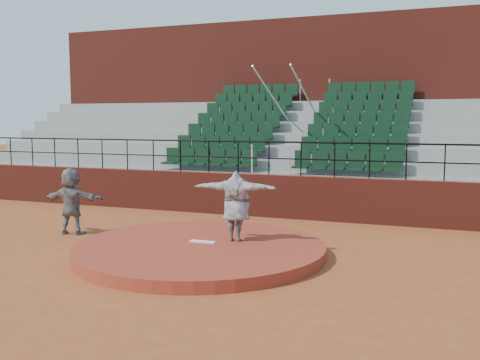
# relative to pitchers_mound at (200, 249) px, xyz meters

# --- Properties ---
(ground) EXTENTS (90.00, 90.00, 0.00)m
(ground) POSITION_rel_pitchers_mound_xyz_m (0.00, 0.00, -0.12)
(ground) COLOR #994822
(ground) RESTS_ON ground
(pitchers_mound) EXTENTS (5.50, 5.50, 0.25)m
(pitchers_mound) POSITION_rel_pitchers_mound_xyz_m (0.00, 0.00, 0.00)
(pitchers_mound) COLOR #973522
(pitchers_mound) RESTS_ON ground
(pitching_rubber) EXTENTS (0.60, 0.15, 0.03)m
(pitching_rubber) POSITION_rel_pitchers_mound_xyz_m (0.00, 0.15, 0.14)
(pitching_rubber) COLOR white
(pitching_rubber) RESTS_ON pitchers_mound
(boundary_wall) EXTENTS (24.00, 0.30, 1.30)m
(boundary_wall) POSITION_rel_pitchers_mound_xyz_m (0.00, 5.00, 0.53)
(boundary_wall) COLOR maroon
(boundary_wall) RESTS_ON ground
(wall_railing) EXTENTS (24.04, 0.05, 1.03)m
(wall_railing) POSITION_rel_pitchers_mound_xyz_m (0.00, 5.00, 1.90)
(wall_railing) COLOR black
(wall_railing) RESTS_ON boundary_wall
(seating_deck) EXTENTS (24.00, 5.97, 4.63)m
(seating_deck) POSITION_rel_pitchers_mound_xyz_m (0.00, 8.65, 1.32)
(seating_deck) COLOR gray
(seating_deck) RESTS_ON ground
(press_box_facade) EXTENTS (24.00, 3.00, 7.10)m
(press_box_facade) POSITION_rel_pitchers_mound_xyz_m (0.00, 12.60, 3.43)
(press_box_facade) COLOR maroon
(press_box_facade) RESTS_ON ground
(pitcher) EXTENTS (1.98, 0.70, 1.58)m
(pitcher) POSITION_rel_pitchers_mound_xyz_m (0.63, 0.58, 0.91)
(pitcher) COLOR black
(pitcher) RESTS_ON pitchers_mound
(fielder) EXTENTS (1.67, 0.76, 1.73)m
(fielder) POSITION_rel_pitchers_mound_xyz_m (-4.05, 0.82, 0.74)
(fielder) COLOR black
(fielder) RESTS_ON ground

